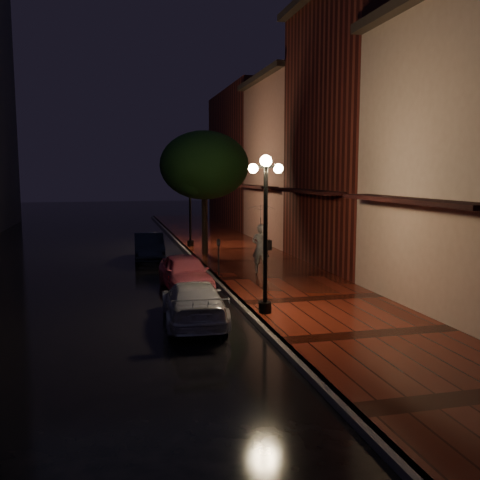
{
  "coord_description": "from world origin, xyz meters",
  "views": [
    {
      "loc": [
        -3.72,
        -18.82,
        3.96
      ],
      "look_at": [
        1.14,
        1.18,
        1.4
      ],
      "focal_mm": 40.0,
      "sensor_mm": 36.0,
      "label": 1
    }
  ],
  "objects": [
    {
      "name": "storefront_mid",
      "position": [
        7.0,
        2.0,
        5.5
      ],
      "size": [
        5.0,
        8.0,
        11.0
      ],
      "primitive_type": "cube",
      "color": "#511914",
      "rests_on": "ground"
    },
    {
      "name": "navy_car",
      "position": [
        -2.03,
        5.88,
        0.62
      ],
      "size": [
        1.45,
        3.8,
        1.24
      ],
      "primitive_type": "imported",
      "rotation": [
        0.0,
        0.0,
        -0.04
      ],
      "color": "black",
      "rests_on": "ground"
    },
    {
      "name": "storefront_extra",
      "position": [
        7.0,
        20.0,
        5.0
      ],
      "size": [
        5.0,
        12.0,
        10.0
      ],
      "primitive_type": "cube",
      "color": "#511914",
      "rests_on": "ground"
    },
    {
      "name": "woman_with_umbrella",
      "position": [
        1.89,
        0.85,
        1.9
      ],
      "size": [
        1.1,
        1.12,
        2.65
      ],
      "rotation": [
        0.0,
        0.0,
        2.74
      ],
      "color": "beige",
      "rests_on": "sidewalk"
    },
    {
      "name": "parking_meter",
      "position": [
        0.15,
        0.49,
        0.99
      ],
      "size": [
        0.14,
        0.11,
        1.39
      ],
      "rotation": [
        0.0,
        0.0,
        -0.16
      ],
      "color": "black",
      "rests_on": "sidewalk"
    },
    {
      "name": "silver_car",
      "position": [
        -1.64,
        -5.04,
        0.57
      ],
      "size": [
        1.82,
        3.99,
        1.13
      ],
      "primitive_type": "imported",
      "rotation": [
        0.0,
        0.0,
        3.08
      ],
      "color": "#B7B7BF",
      "rests_on": "ground"
    },
    {
      "name": "pink_car",
      "position": [
        -1.3,
        -0.94,
        0.61
      ],
      "size": [
        1.72,
        3.69,
        1.22
      ],
      "primitive_type": "imported",
      "rotation": [
        0.0,
        0.0,
        0.08
      ],
      "color": "#C55164",
      "rests_on": "ground"
    },
    {
      "name": "curb",
      "position": [
        0.0,
        0.0,
        0.07
      ],
      "size": [
        0.25,
        60.0,
        0.15
      ],
      "primitive_type": "cube",
      "color": "#595451",
      "rests_on": "ground"
    },
    {
      "name": "streetlamp_far",
      "position": [
        0.35,
        9.0,
        2.6
      ],
      "size": [
        0.96,
        0.36,
        4.31
      ],
      "color": "black",
      "rests_on": "sidewalk"
    },
    {
      "name": "street_tree",
      "position": [
        0.61,
        5.99,
        4.24
      ],
      "size": [
        4.16,
        4.16,
        5.8
      ],
      "color": "black",
      "rests_on": "sidewalk"
    },
    {
      "name": "sidewalk",
      "position": [
        2.25,
        0.0,
        0.07
      ],
      "size": [
        4.5,
        60.0,
        0.15
      ],
      "primitive_type": "cube",
      "color": "#44140C",
      "rests_on": "ground"
    },
    {
      "name": "streetlamp_near",
      "position": [
        0.35,
        -5.0,
        2.6
      ],
      "size": [
        0.96,
        0.36,
        4.31
      ],
      "color": "black",
      "rests_on": "sidewalk"
    },
    {
      "name": "storefront_far",
      "position": [
        7.0,
        10.0,
        4.5
      ],
      "size": [
        5.0,
        8.0,
        9.0
      ],
      "primitive_type": "cube",
      "color": "#8C5951",
      "rests_on": "ground"
    },
    {
      "name": "ground",
      "position": [
        0.0,
        0.0,
        0.0
      ],
      "size": [
        120.0,
        120.0,
        0.0
      ],
      "primitive_type": "plane",
      "color": "black",
      "rests_on": "ground"
    }
  ]
}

